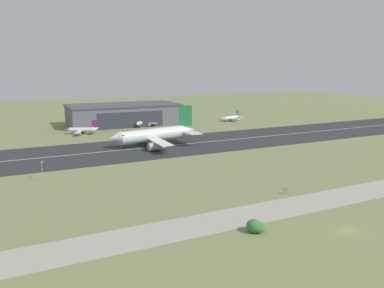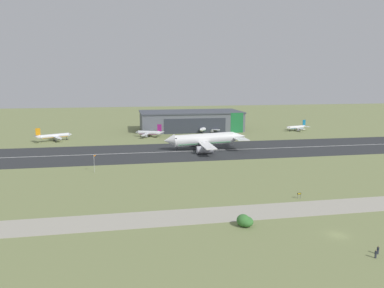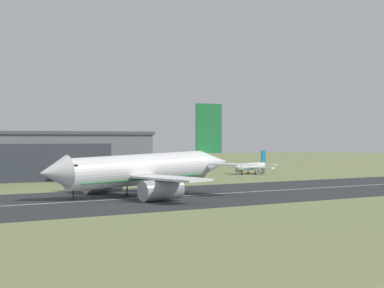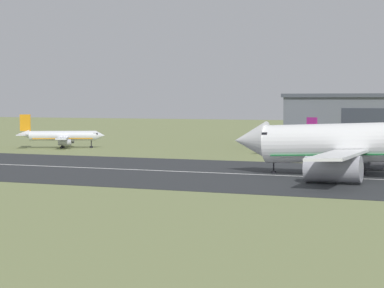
{
  "view_description": "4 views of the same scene",
  "coord_description": "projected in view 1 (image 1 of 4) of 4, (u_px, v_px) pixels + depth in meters",
  "views": [
    {
      "loc": [
        -67.33,
        -56.38,
        36.84
      ],
      "look_at": [
        -9.97,
        62.44,
        9.94
      ],
      "focal_mm": 35.0,
      "sensor_mm": 36.0,
      "label": 1
    },
    {
      "loc": [
        -48.76,
        -75.11,
        36.34
      ],
      "look_at": [
        -22.58,
        64.79,
        11.31
      ],
      "focal_mm": 35.0,
      "sensor_mm": 36.0,
      "label": 2
    },
    {
      "loc": [
        -86.19,
        -13.78,
        11.74
      ],
      "look_at": [
        -17.3,
        79.58,
        10.71
      ],
      "focal_mm": 70.0,
      "sensor_mm": 36.0,
      "label": 3
    },
    {
      "loc": [
        11.96,
        -6.37,
        12.08
      ],
      "look_at": [
        -19.71,
        70.52,
        7.1
      ],
      "focal_mm": 70.0,
      "sensor_mm": 36.0,
      "label": 4
    }
  ],
  "objects": [
    {
      "name": "hangar_building",
      "position": [
        123.0,
        114.0,
        247.36
      ],
      "size": [
        70.94,
        35.28,
        13.43
      ],
      "color": "slate",
      "rests_on": "ground_plane"
    },
    {
      "name": "ground_plane",
      "position": [
        228.0,
        173.0,
        133.24
      ],
      "size": [
        723.26,
        723.26,
        0.0
      ],
      "primitive_type": "plane",
      "color": "#7A8451"
    },
    {
      "name": "taxiway_road",
      "position": [
        295.0,
        206.0,
        101.9
      ],
      "size": [
        362.45,
        11.7,
        0.05
      ],
      "primitive_type": "cube",
      "color": "#A8A393",
      "rests_on": "ground_plane"
    },
    {
      "name": "windsock_pole",
      "position": [
        43.0,
        163.0,
        123.45
      ],
      "size": [
        1.36,
        2.08,
        6.8
      ],
      "color": "#B7B7BC",
      "rests_on": "ground_plane"
    },
    {
      "name": "shrub_clump",
      "position": [
        255.0,
        226.0,
        85.28
      ],
      "size": [
        4.12,
        3.99,
        3.01
      ],
      "color": "#387533",
      "rests_on": "ground_plane"
    },
    {
      "name": "runway_strip",
      "position": [
        170.0,
        145.0,
        180.69
      ],
      "size": [
        483.26,
        47.79,
        0.06
      ],
      "primitive_type": "cube",
      "color": "#2B2D30",
      "rests_on": "ground_plane"
    },
    {
      "name": "airplane_parked_centre",
      "position": [
        82.0,
        130.0,
        211.27
      ],
      "size": [
        18.86,
        18.09,
        8.11
      ],
      "color": "silver",
      "rests_on": "ground_plane"
    },
    {
      "name": "airplane_parked_west",
      "position": [
        231.0,
        118.0,
        262.85
      ],
      "size": [
        18.31,
        16.63,
        7.4
      ],
      "color": "white",
      "rests_on": "ground_plane"
    },
    {
      "name": "airplane_parked_east",
      "position": [
        144.0,
        122.0,
        240.74
      ],
      "size": [
        19.07,
        19.37,
        8.2
      ],
      "color": "silver",
      "rests_on": "ground_plane"
    },
    {
      "name": "runway_sign",
      "position": [
        285.0,
        190.0,
        111.03
      ],
      "size": [
        1.24,
        0.14,
        1.77
      ],
      "color": "#4C4C51",
      "rests_on": "ground_plane"
    },
    {
      "name": "runway_centreline",
      "position": [
        170.0,
        145.0,
        180.69
      ],
      "size": [
        434.93,
        0.7,
        0.01
      ],
      "primitive_type": "cube",
      "color": "silver",
      "rests_on": "runway_strip"
    },
    {
      "name": "airplane_landing",
      "position": [
        153.0,
        135.0,
        178.86
      ],
      "size": [
        43.15,
        44.3,
        18.81
      ],
      "color": "white",
      "rests_on": "ground_plane"
    }
  ]
}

